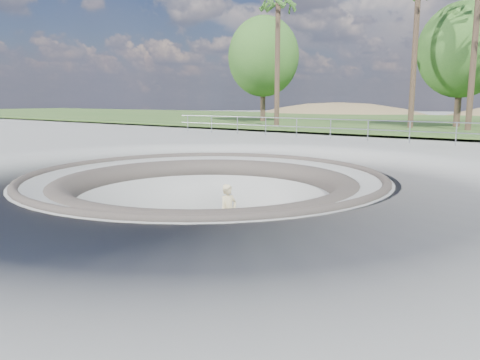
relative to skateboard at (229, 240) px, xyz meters
The scene contains 9 objects.
ground 1.97m from the skateboard, 167.46° to the right, with size 180.00×180.00×0.00m, color gray.
skate_bowl 0.73m from the skateboard, 167.46° to the right, with size 14.00×14.00×4.10m.
grass_strip 33.91m from the skateboard, 91.21° to the left, with size 180.00×36.00×0.12m.
safety_railing 12.13m from the skateboard, 93.47° to the left, with size 25.00×0.06×1.03m.
skateboard is the anchor object (origin of this frame).
skater 0.82m from the skateboard, behind, with size 0.59×0.39×1.61m, color #D6C18A.
palm_a 23.78m from the skateboard, 119.02° to the left, with size 2.60×2.60×9.95m.
bushy_tree_left 30.08m from the skateboard, 122.43° to the left, with size 6.35×5.77×9.16m.
bushy_tree_mid 26.57m from the skateboard, 89.41° to the left, with size 5.97×5.43×8.61m.
Camera 1 is at (8.77, -9.96, 2.14)m, focal length 35.00 mm.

